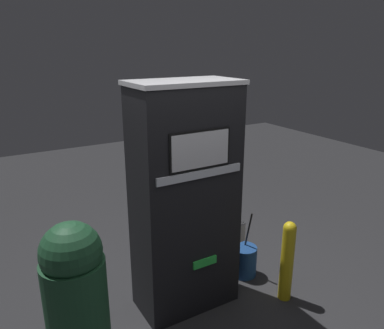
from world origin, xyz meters
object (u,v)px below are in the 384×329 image
object	(u,v)px
trash_bin	(76,295)
squeegee_bucket	(244,261)
gas_pump	(185,200)
safety_bollard	(287,259)

from	to	relation	value
trash_bin	squeegee_bucket	size ratio (longest dim) A/B	1.64
trash_bin	squeegee_bucket	distance (m)	2.01
gas_pump	safety_bollard	size ratio (longest dim) A/B	2.57
gas_pump	safety_bollard	world-z (taller)	gas_pump
trash_bin	safety_bollard	bearing A→B (deg)	-6.96
gas_pump	safety_bollard	bearing A→B (deg)	-28.55
gas_pump	trash_bin	xyz separation A→B (m)	(-1.13, -0.24, -0.47)
gas_pump	trash_bin	distance (m)	1.25
safety_bollard	squeegee_bucket	size ratio (longest dim) A/B	1.12
gas_pump	trash_bin	size ratio (longest dim) A/B	1.76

